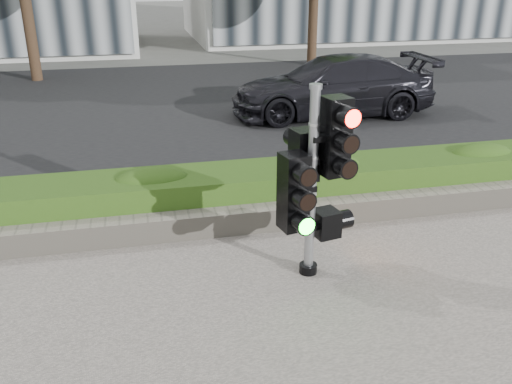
# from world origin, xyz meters

# --- Properties ---
(ground) EXTENTS (120.00, 120.00, 0.00)m
(ground) POSITION_xyz_m (0.00, 0.00, 0.00)
(ground) COLOR #51514C
(ground) RESTS_ON ground
(road) EXTENTS (60.00, 13.00, 0.02)m
(road) POSITION_xyz_m (0.00, 10.00, 0.01)
(road) COLOR black
(road) RESTS_ON ground
(curb) EXTENTS (60.00, 0.25, 0.12)m
(curb) POSITION_xyz_m (0.00, 3.15, 0.06)
(curb) COLOR gray
(curb) RESTS_ON ground
(stone_wall) EXTENTS (12.00, 0.32, 0.34)m
(stone_wall) POSITION_xyz_m (0.00, 1.90, 0.20)
(stone_wall) COLOR gray
(stone_wall) RESTS_ON sidewalk
(hedge) EXTENTS (12.00, 1.00, 0.68)m
(hedge) POSITION_xyz_m (0.00, 2.55, 0.37)
(hedge) COLOR #4D7C26
(hedge) RESTS_ON sidewalk
(traffic_signal) EXTENTS (0.85, 0.69, 2.34)m
(traffic_signal) POSITION_xyz_m (0.60, 0.63, 1.33)
(traffic_signal) COLOR black
(traffic_signal) RESTS_ON sidewalk
(car_dark) EXTENTS (5.13, 2.13, 1.48)m
(car_dark) POSITION_xyz_m (3.55, 7.93, 0.76)
(car_dark) COLOR black
(car_dark) RESTS_ON road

